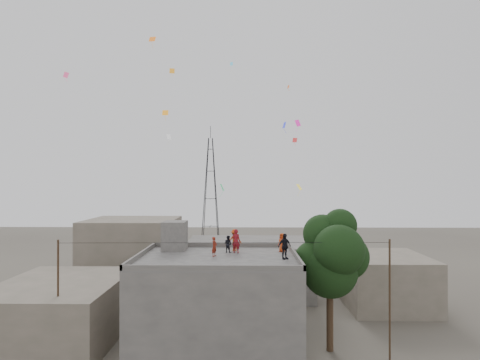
% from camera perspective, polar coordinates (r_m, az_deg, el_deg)
% --- Properties ---
extents(ground, '(140.00, 140.00, 0.00)m').
position_cam_1_polar(ground, '(27.69, -3.19, -23.38)').
color(ground, '#49443C').
rests_on(ground, ground).
extents(main_building, '(10.00, 8.00, 6.10)m').
position_cam_1_polar(main_building, '(26.64, -3.19, -17.34)').
color(main_building, '#53514E').
rests_on(main_building, ground).
extents(parapet, '(10.00, 8.00, 0.30)m').
position_cam_1_polar(parapet, '(25.88, -3.18, -10.55)').
color(parapet, '#53514E').
rests_on(parapet, main_building).
extents(stair_head_box, '(1.60, 1.80, 2.00)m').
position_cam_1_polar(stair_head_box, '(28.69, -9.26, -7.81)').
color(stair_head_box, '#53514E').
rests_on(stair_head_box, main_building).
extents(neighbor_west, '(8.00, 10.00, 4.00)m').
position_cam_1_polar(neighbor_west, '(31.51, -24.21, -16.59)').
color(neighbor_west, '#655F50').
rests_on(neighbor_west, ground).
extents(neighbor_north, '(12.00, 9.00, 5.00)m').
position_cam_1_polar(neighbor_north, '(40.28, 1.15, -12.25)').
color(neighbor_north, '#53514E').
rests_on(neighbor_north, ground).
extents(neighbor_northwest, '(9.00, 8.00, 7.00)m').
position_cam_1_polar(neighbor_northwest, '(43.67, -15.06, -9.96)').
color(neighbor_northwest, '#655F50').
rests_on(neighbor_northwest, ground).
extents(neighbor_east, '(7.00, 8.00, 4.40)m').
position_cam_1_polar(neighbor_east, '(38.44, 19.89, -13.28)').
color(neighbor_east, '#655F50').
rests_on(neighbor_east, ground).
extents(tree, '(4.90, 4.60, 9.10)m').
position_cam_1_polar(tree, '(27.01, 12.97, -10.43)').
color(tree, black).
rests_on(tree, ground).
extents(utility_line, '(20.12, 0.62, 7.40)m').
position_cam_1_polar(utility_line, '(25.19, -2.21, -16.51)').
color(utility_line, black).
rests_on(utility_line, ground).
extents(transmission_tower, '(2.97, 2.97, 20.01)m').
position_cam_1_polar(transmission_tower, '(65.68, -4.22, -1.82)').
color(transmission_tower, black).
rests_on(transmission_tower, ground).
extents(person_red_adult, '(0.67, 0.55, 1.59)m').
position_cam_1_polar(person_red_adult, '(27.21, -0.57, -8.66)').
color(person_red_adult, maroon).
rests_on(person_red_adult, main_building).
extents(person_orange_child, '(0.72, 0.72, 1.26)m').
position_cam_1_polar(person_orange_child, '(27.81, 6.00, -8.82)').
color(person_orange_child, '#C13F16').
rests_on(person_orange_child, main_building).
extents(person_dark_child, '(0.70, 0.65, 1.14)m').
position_cam_1_polar(person_dark_child, '(27.42, -1.71, -9.08)').
color(person_dark_child, black).
rests_on(person_dark_child, main_building).
extents(person_dark_adult, '(0.99, 0.81, 1.58)m').
position_cam_1_polar(person_dark_adult, '(25.20, 6.35, -9.36)').
color(person_dark_adult, black).
rests_on(person_dark_adult, main_building).
extents(person_orange_adult, '(1.03, 0.68, 1.49)m').
position_cam_1_polar(person_orange_adult, '(27.98, -0.78, -8.53)').
color(person_orange_adult, '#C04516').
rests_on(person_orange_adult, main_building).
extents(person_red_child, '(0.46, 0.53, 1.24)m').
position_cam_1_polar(person_red_child, '(26.06, -3.67, -9.44)').
color(person_red_child, maroon).
rests_on(person_red_child, main_building).
extents(kites, '(17.82, 14.59, 12.90)m').
position_cam_1_polar(kites, '(33.05, -2.49, 8.83)').
color(kites, orange).
rests_on(kites, ground).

